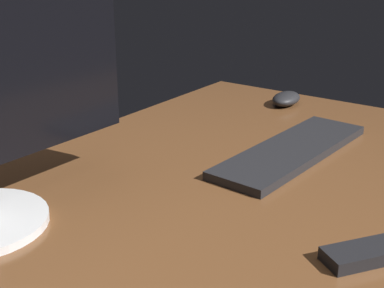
% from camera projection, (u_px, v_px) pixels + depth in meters
% --- Properties ---
extents(desk, '(1.40, 0.84, 0.02)m').
position_uv_depth(desk, '(207.00, 199.00, 0.94)').
color(desk, brown).
rests_on(desk, ground).
extents(keyboard, '(0.44, 0.15, 0.02)m').
position_uv_depth(keyboard, '(292.00, 151.00, 1.11)').
color(keyboard, black).
rests_on(keyboard, desk).
extents(computer_mouse, '(0.11, 0.07, 0.03)m').
position_uv_depth(computer_mouse, '(286.00, 99.00, 1.45)').
color(computer_mouse, black).
rests_on(computer_mouse, desk).
extents(tv_remote, '(0.16, 0.13, 0.02)m').
position_uv_depth(tv_remote, '(379.00, 251.00, 0.75)').
color(tv_remote, black).
rests_on(tv_remote, desk).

